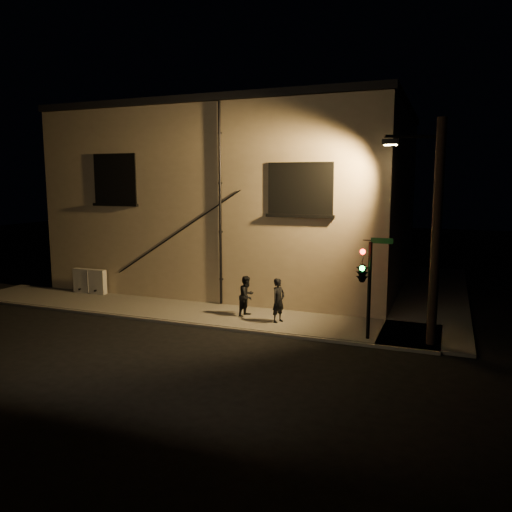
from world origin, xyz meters
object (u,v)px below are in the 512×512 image
at_px(pedestrian_a, 278,300).
at_px(streetlamp_pole, 433,229).
at_px(utility_cabinet, 90,281).
at_px(pedestrian_b, 247,296).
at_px(traffic_signal, 363,271).

distance_m(pedestrian_a, streetlamp_pole, 6.01).
height_order(utility_cabinet, pedestrian_b, pedestrian_b).
relative_size(traffic_signal, streetlamp_pole, 0.47).
relative_size(utility_cabinet, pedestrian_b, 1.10).
relative_size(pedestrian_a, streetlamp_pole, 0.23).
bearing_deg(streetlamp_pole, utility_cabinet, 172.26).
bearing_deg(pedestrian_b, streetlamp_pole, -84.92).
height_order(traffic_signal, streetlamp_pole, streetlamp_pole).
bearing_deg(traffic_signal, streetlamp_pole, 9.34).
relative_size(utility_cabinet, pedestrian_a, 1.05).
relative_size(pedestrian_a, pedestrian_b, 1.05).
xyz_separation_m(pedestrian_b, streetlamp_pole, (6.68, -0.97, 2.90)).
bearing_deg(utility_cabinet, pedestrian_a, -8.55).
bearing_deg(pedestrian_a, pedestrian_b, 95.85).
bearing_deg(traffic_signal, pedestrian_b, 164.10).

